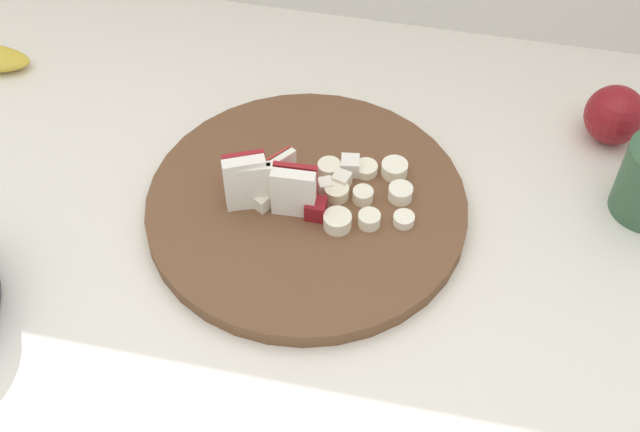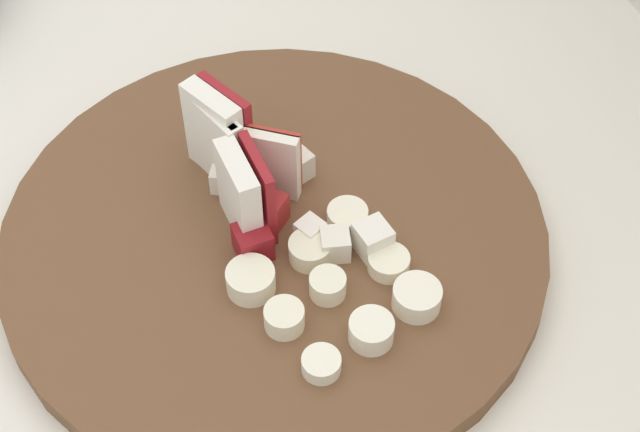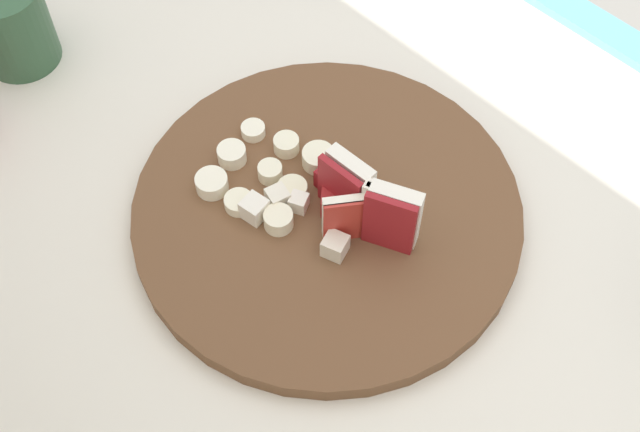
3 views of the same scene
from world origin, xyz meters
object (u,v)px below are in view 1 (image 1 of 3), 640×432
cutting_board (307,206)px  apple_dice_pile (311,187)px  apple_wedge_fan (266,183)px  whole_apple (615,115)px  banana_slice_rows (364,193)px

cutting_board → apple_dice_pile: size_ratio=3.30×
apple_wedge_fan → apple_dice_pile: size_ratio=0.95×
apple_dice_pile → whole_apple: whole_apple is taller
banana_slice_rows → apple_wedge_fan: bearing=-163.7°
apple_dice_pile → banana_slice_rows: (0.06, 0.01, -0.00)m
cutting_board → apple_wedge_fan: (-0.04, -0.01, 0.04)m
banana_slice_rows → cutting_board: bearing=-163.3°
cutting_board → banana_slice_rows: (0.06, 0.02, 0.02)m
cutting_board → apple_wedge_fan: bearing=-164.2°
apple_dice_pile → whole_apple: size_ratio=1.51×
apple_dice_pile → banana_slice_rows: size_ratio=0.90×
banana_slice_rows → whole_apple: (0.26, 0.17, 0.01)m
apple_wedge_fan → apple_dice_pile: bearing=28.5°
apple_wedge_fan → whole_apple: bearing=29.0°
cutting_board → banana_slice_rows: bearing=16.7°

